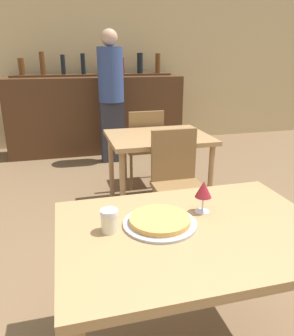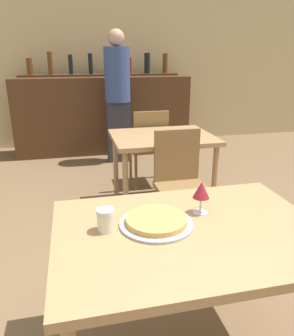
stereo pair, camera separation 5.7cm
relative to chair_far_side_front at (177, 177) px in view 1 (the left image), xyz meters
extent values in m
cube|color=#D1B784|center=(-0.35, 3.21, 0.89)|extent=(8.00, 0.05, 2.80)
cube|color=#A87F51|center=(-0.35, -1.16, 0.20)|extent=(1.18, 0.84, 0.04)
cylinder|color=#A87F51|center=(-0.88, -0.79, -0.16)|extent=(0.05, 0.05, 0.69)
cylinder|color=#A87F51|center=(0.19, -0.79, -0.16)|extent=(0.05, 0.05, 0.69)
cube|color=#A87F51|center=(0.00, 0.55, 0.20)|extent=(0.94, 0.76, 0.04)
cylinder|color=#A87F51|center=(-0.41, 0.23, -0.16)|extent=(0.05, 0.05, 0.69)
cylinder|color=#A87F51|center=(0.41, 0.23, -0.16)|extent=(0.05, 0.05, 0.69)
cylinder|color=#A87F51|center=(-0.41, 0.87, -0.16)|extent=(0.05, 0.05, 0.69)
cylinder|color=#A87F51|center=(0.41, 0.87, -0.16)|extent=(0.05, 0.05, 0.69)
cube|color=#4C2D19|center=(-0.35, 2.71, 0.06)|extent=(2.60, 0.56, 1.13)
cube|color=#4C2D19|center=(-0.35, 2.85, 0.64)|extent=(2.39, 0.24, 0.03)
cylinder|color=#5B3314|center=(-1.36, 2.85, 0.77)|extent=(0.09, 0.09, 0.23)
cylinder|color=#5B3314|center=(-1.07, 2.85, 0.82)|extent=(0.07, 0.07, 0.32)
cylinder|color=black|center=(-0.78, 2.85, 0.80)|extent=(0.06, 0.06, 0.28)
cylinder|color=black|center=(-0.49, 2.85, 0.81)|extent=(0.07, 0.07, 0.30)
cylinder|color=maroon|center=(-0.20, 2.85, 0.80)|extent=(0.06, 0.06, 0.28)
cylinder|color=maroon|center=(0.09, 2.85, 0.78)|extent=(0.09, 0.09, 0.24)
cylinder|color=black|center=(0.38, 2.85, 0.81)|extent=(0.09, 0.09, 0.30)
cylinder|color=#5B3314|center=(0.67, 2.85, 0.81)|extent=(0.08, 0.08, 0.30)
cube|color=olive|center=(0.00, -0.08, -0.07)|extent=(0.40, 0.40, 0.04)
cube|color=olive|center=(0.00, 0.10, 0.16)|extent=(0.38, 0.04, 0.43)
cylinder|color=olive|center=(-0.17, -0.25, -0.30)|extent=(0.03, 0.03, 0.41)
cylinder|color=olive|center=(0.17, -0.25, -0.30)|extent=(0.03, 0.03, 0.41)
cylinder|color=olive|center=(-0.17, 0.09, -0.30)|extent=(0.03, 0.03, 0.41)
cylinder|color=olive|center=(0.17, 0.09, -0.30)|extent=(0.03, 0.03, 0.41)
cube|color=olive|center=(0.00, 1.18, -0.07)|extent=(0.40, 0.40, 0.04)
cube|color=olive|center=(0.00, 0.99, 0.16)|extent=(0.38, 0.04, 0.43)
cylinder|color=olive|center=(0.17, 1.35, -0.30)|extent=(0.03, 0.03, 0.41)
cylinder|color=olive|center=(-0.17, 1.35, -0.30)|extent=(0.03, 0.03, 0.41)
cylinder|color=olive|center=(0.17, 1.01, -0.30)|extent=(0.03, 0.03, 0.41)
cylinder|color=olive|center=(-0.17, 1.01, -0.30)|extent=(0.03, 0.03, 0.41)
cylinder|color=#A3A3A8|center=(-0.48, -1.09, 0.23)|extent=(0.33, 0.33, 0.01)
cylinder|color=gold|center=(-0.48, -1.09, 0.24)|extent=(0.27, 0.27, 0.02)
cylinder|color=beige|center=(-0.71, -1.09, 0.26)|extent=(0.07, 0.07, 0.08)
cylinder|color=silver|center=(-0.71, -1.09, 0.31)|extent=(0.08, 0.08, 0.02)
cube|color=#2D2D38|center=(-0.19, 2.13, -0.09)|extent=(0.32, 0.18, 0.84)
cylinder|color=#33477F|center=(-0.19, 2.13, 0.68)|extent=(0.34, 0.34, 0.70)
sphere|color=tan|center=(-0.19, 2.13, 1.14)|extent=(0.22, 0.22, 0.22)
cylinder|color=silver|center=(-0.25, -1.02, 0.22)|extent=(0.07, 0.07, 0.00)
cylinder|color=silver|center=(-0.25, -1.02, 0.26)|extent=(0.01, 0.01, 0.07)
cone|color=maroon|center=(-0.25, -1.02, 0.34)|extent=(0.08, 0.08, 0.08)
camera|label=1|loc=(-0.87, -2.34, 0.94)|focal=35.00mm
camera|label=2|loc=(-0.81, -2.35, 0.94)|focal=35.00mm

